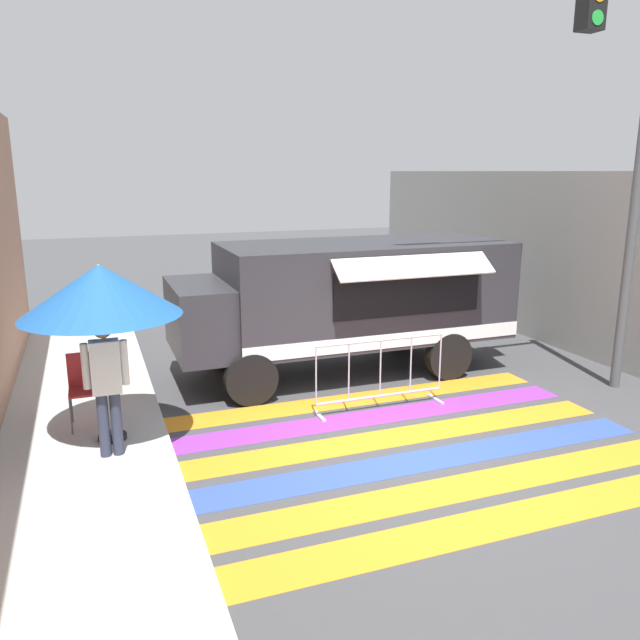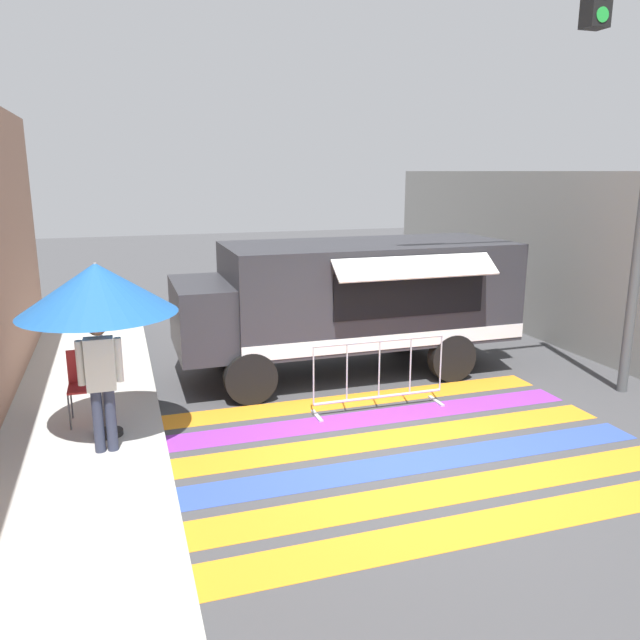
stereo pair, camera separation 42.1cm
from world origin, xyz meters
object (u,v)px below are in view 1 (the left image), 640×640
at_px(food_truck, 341,296).
at_px(barricade_front, 380,374).
at_px(folding_chair, 86,382).
at_px(vendor_person, 106,379).
at_px(traffic_signal_pole, 614,101).
at_px(patio_umbrella, 100,291).

relative_size(food_truck, barricade_front, 2.80).
distance_m(folding_chair, vendor_person, 1.23).
xyz_separation_m(traffic_signal_pole, vendor_person, (-7.42, -0.12, -3.43)).
bearing_deg(barricade_front, patio_umbrella, -178.02).
relative_size(patio_umbrella, folding_chair, 2.31).
distance_m(traffic_signal_pole, folding_chair, 8.62).
distance_m(vendor_person, barricade_front, 4.02).
bearing_deg(barricade_front, vendor_person, -171.02).
relative_size(patio_umbrella, barricade_front, 1.09).
bearing_deg(folding_chair, vendor_person, -62.89).
height_order(patio_umbrella, vendor_person, patio_umbrella).
distance_m(patio_umbrella, folding_chair, 1.53).
relative_size(food_truck, traffic_signal_pole, 0.87).
relative_size(food_truck, folding_chair, 5.98).
xyz_separation_m(patio_umbrella, folding_chair, (-0.27, 0.66, -1.36)).
xyz_separation_m(food_truck, vendor_person, (-4.03, -2.47, -0.27)).
height_order(traffic_signal_pole, vendor_person, traffic_signal_pole).
bearing_deg(vendor_person, traffic_signal_pole, -11.49).
distance_m(food_truck, barricade_front, 2.05).
height_order(folding_chair, vendor_person, vendor_person).
bearing_deg(folding_chair, traffic_signal_pole, 7.25).
xyz_separation_m(patio_umbrella, vendor_person, (-0.02, -0.49, -0.98)).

